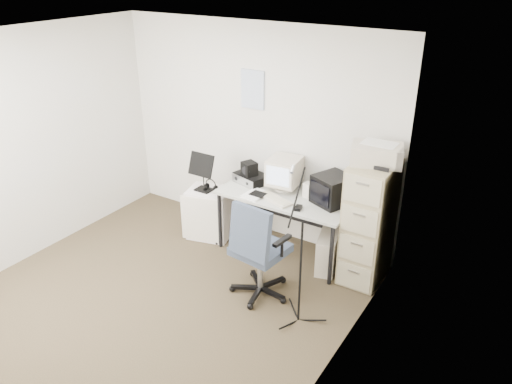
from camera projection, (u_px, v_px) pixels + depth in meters
The scene contains 23 objects.
floor at pixel (159, 300), 5.00m from camera, with size 3.60×3.60×0.01m, color #312B1E.
ceiling at pixel (133, 42), 3.92m from camera, with size 3.60×3.60×0.01m, color white.
wall_back at pixel (255, 132), 5.84m from camera, with size 3.60×0.02×2.50m, color beige.
wall_left at pixel (23, 149), 5.32m from camera, with size 0.02×3.60×2.50m, color beige.
wall_right at pixel (333, 242), 3.60m from camera, with size 0.02×3.60×2.50m, color beige.
wall_calendar at pixel (253, 89), 5.62m from camera, with size 0.30×0.02×0.44m, color white.
filing_cabinet at pixel (369, 223), 5.09m from camera, with size 0.40×0.60×1.30m, color tan.
printer at pixel (377, 154), 4.78m from camera, with size 0.48×0.33×0.19m, color beige.
desk at pixel (285, 224), 5.65m from camera, with size 1.50×0.70×0.73m, color #B6B8A2.
crt_monitor at pixel (284, 174), 5.56m from camera, with size 0.33×0.35×0.37m, color beige.
crt_tv at pixel (333, 190), 5.26m from camera, with size 0.34×0.36×0.31m, color black.
desk_speaker at pixel (308, 190), 5.42m from camera, with size 0.09×0.09×0.17m, color beige.
keyboard at pixel (275, 199), 5.37m from camera, with size 0.43×0.15×0.02m, color beige.
mouse at pixel (298, 208), 5.18m from camera, with size 0.07×0.11×0.03m, color black.
radio_receiver at pixel (251, 178), 5.78m from camera, with size 0.37×0.27×0.11m, color black.
radio_speaker at pixel (249, 169), 5.70m from camera, with size 0.16×0.15×0.16m, color black.
papers at pixel (255, 194), 5.49m from camera, with size 0.21×0.28×0.02m, color white.
pc_tower at pixel (328, 252), 5.42m from camera, with size 0.20×0.44×0.41m, color beige.
office_chair at pixel (260, 247), 4.87m from camera, with size 0.62×0.62×1.07m, color #303E50.
side_cart at pixel (210, 213), 6.02m from camera, with size 0.49×0.40×0.61m, color silver.
music_stand at pixel (203, 172), 5.78m from camera, with size 0.32×0.17×0.48m, color black.
headphones at pixel (211, 187), 5.83m from camera, with size 0.17×0.17×0.03m, color black.
mic_stand at pixel (301, 258), 4.43m from camera, with size 0.02×0.02×1.38m, color black.
Camera 1 is at (2.97, -2.91, 3.12)m, focal length 35.00 mm.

